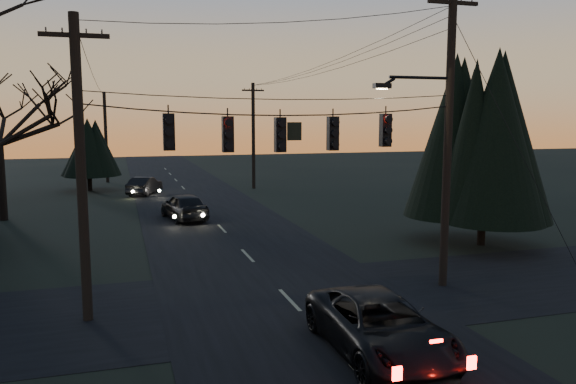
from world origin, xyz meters
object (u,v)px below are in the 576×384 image
object	(u,v)px
utility_pole_far_r	(254,188)
suv_near	(380,327)
utility_pole_right	(442,285)
utility_pole_left	(88,320)
utility_pole_far_l	(108,182)
sedan_oncoming_a	(184,206)
evergreen_right	(486,138)
sedan_oncoming_b	(145,186)

from	to	relation	value
utility_pole_far_r	suv_near	size ratio (longest dim) A/B	1.67
utility_pole_right	utility_pole_far_r	xyz separation A→B (m)	(0.00, 28.00, 0.00)
utility_pole_right	utility_pole_left	world-z (taller)	utility_pole_right
utility_pole_far_l	sedan_oncoming_a	distance (m)	21.23
evergreen_right	sedan_oncoming_b	distance (m)	26.06
utility_pole_left	utility_pole_far_l	world-z (taller)	utility_pole_left
evergreen_right	sedan_oncoming_b	xyz separation A→B (m)	(-13.80, 21.71, -4.16)
sedan_oncoming_a	evergreen_right	bearing A→B (deg)	129.44
utility_pole_far_r	sedan_oncoming_b	distance (m)	8.82
utility_pole_left	suv_near	distance (m)	8.28
utility_pole_right	utility_pole_far_l	distance (m)	37.79
sedan_oncoming_a	utility_pole_far_r	bearing A→B (deg)	-129.27
utility_pole_far_l	sedan_oncoming_b	world-z (taller)	utility_pole_far_l
utility_pole_left	suv_near	xyz separation A→B (m)	(6.90, -4.53, 0.71)
suv_near	utility_pole_right	bearing A→B (deg)	44.58
utility_pole_far_r	suv_near	bearing A→B (deg)	-98.05
suv_near	sedan_oncoming_a	xyz separation A→B (m)	(-2.46, 19.79, 0.05)
utility_pole_far_r	suv_near	xyz separation A→B (m)	(-4.60, -32.53, 0.71)
sedan_oncoming_b	evergreen_right	bearing A→B (deg)	146.20
utility_pole_left	utility_pole_far_l	bearing A→B (deg)	90.00
utility_pole_far_r	utility_pole_far_l	world-z (taller)	utility_pole_far_r
utility_pole_far_r	utility_pole_far_l	distance (m)	14.01
utility_pole_left	utility_pole_far_r	xyz separation A→B (m)	(11.50, 28.00, 0.00)
utility_pole_left	evergreen_right	bearing A→B (deg)	16.65
utility_pole_far_r	sedan_oncoming_a	size ratio (longest dim) A/B	1.91
utility_pole_far_l	sedan_oncoming_b	bearing A→B (deg)	-73.28
utility_pole_right	sedan_oncoming_b	bearing A→B (deg)	108.06
evergreen_right	suv_near	xyz separation A→B (m)	(-9.70, -9.49, -4.12)
utility_pole_right	sedan_oncoming_a	size ratio (longest dim) A/B	2.25
utility_pole_right	utility_pole_far_l	world-z (taller)	utility_pole_right
evergreen_right	sedan_oncoming_a	xyz separation A→B (m)	(-12.15, 10.29, -4.07)
suv_near	sedan_oncoming_a	world-z (taller)	sedan_oncoming_a
utility_pole_far_l	sedan_oncoming_a	size ratio (longest dim) A/B	1.80
sedan_oncoming_b	suv_near	bearing A→B (deg)	121.25
utility_pole_left	utility_pole_right	bearing A→B (deg)	0.00
evergreen_right	suv_near	world-z (taller)	evergreen_right
utility_pole_far_r	sedan_oncoming_a	bearing A→B (deg)	-118.98
utility_pole_right	utility_pole_left	distance (m)	11.50
suv_near	utility_pole_far_l	bearing A→B (deg)	99.69
utility_pole_far_l	evergreen_right	size ratio (longest dim) A/B	0.95
sedan_oncoming_b	utility_pole_right	bearing A→B (deg)	131.83
utility_pole_right	suv_near	size ratio (longest dim) A/B	1.97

